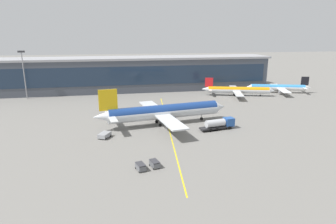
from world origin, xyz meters
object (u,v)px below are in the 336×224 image
object	(u,v)px
commuter_jet_near	(238,90)
fuel_tanker	(219,124)
commuter_jet_far	(278,87)
baggage_cart_0	(141,167)
baggage_cart_1	(155,164)
main_airliner	(164,112)
pushback_tug	(104,135)

from	to	relation	value
commuter_jet_near	fuel_tanker	bearing A→B (deg)	-120.29
commuter_jet_far	commuter_jet_near	distance (m)	22.36
fuel_tanker	baggage_cart_0	distance (m)	34.06
fuel_tanker	baggage_cart_1	size ratio (longest dim) A/B	3.74
fuel_tanker	main_airliner	bearing A→B (deg)	152.22
fuel_tanker	commuter_jet_far	size ratio (longest dim) A/B	0.37
commuter_jet_far	commuter_jet_near	size ratio (longest dim) A/B	0.93
main_airliner	baggage_cart_1	distance (m)	30.52
main_airliner	baggage_cart_1	bearing A→B (deg)	-104.10
commuter_jet_near	commuter_jet_far	bearing A→B (deg)	7.29
commuter_jet_far	fuel_tanker	bearing A→B (deg)	-135.51
main_airliner	fuel_tanker	world-z (taller)	main_airliner
pushback_tug	main_airliner	bearing A→B (deg)	26.20
baggage_cart_1	commuter_jet_far	world-z (taller)	commuter_jet_far
commuter_jet_near	main_airliner	bearing A→B (deg)	-138.63
fuel_tanker	commuter_jet_far	world-z (taller)	commuter_jet_far
pushback_tug	baggage_cart_1	xyz separation A→B (m)	(10.90, -20.42, -0.07)
commuter_jet_near	pushback_tug	bearing A→B (deg)	-142.72
baggage_cart_1	commuter_jet_far	distance (m)	98.68
commuter_jet_far	baggage_cart_0	bearing A→B (deg)	-136.79
pushback_tug	baggage_cart_1	bearing A→B (deg)	-61.89
baggage_cart_1	commuter_jet_near	xyz separation A→B (m)	(48.70, 65.80, 1.96)
fuel_tanker	commuter_jet_far	xyz separation A→B (m)	(48.15, 47.30, 0.92)
baggage_cart_1	commuter_jet_near	world-z (taller)	commuter_jet_near
pushback_tug	commuter_jet_far	distance (m)	94.96
fuel_tanker	commuter_jet_near	xyz separation A→B (m)	(25.97, 44.46, 1.00)
main_airliner	commuter_jet_far	size ratio (longest dim) A/B	1.44
main_airliner	commuter_jet_near	size ratio (longest dim) A/B	1.33
fuel_tanker	baggage_cart_0	bearing A→B (deg)	-139.32
fuel_tanker	baggage_cart_1	xyz separation A→B (m)	(-22.73, -21.34, -0.96)
pushback_tug	commuter_jet_far	xyz separation A→B (m)	(81.79, 48.22, 1.81)
baggage_cart_1	fuel_tanker	bearing A→B (deg)	43.19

